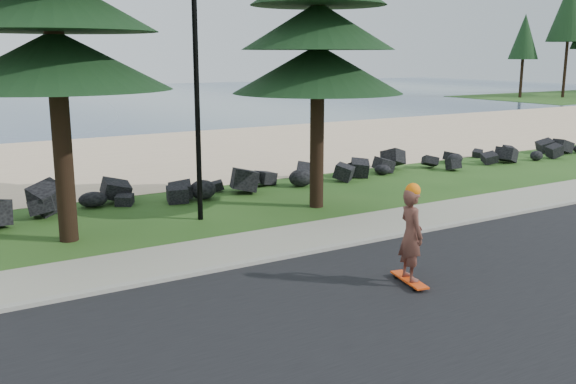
# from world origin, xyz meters

# --- Properties ---
(ground) EXTENTS (160.00, 160.00, 0.00)m
(ground) POSITION_xyz_m (0.00, 0.00, 0.00)
(ground) COLOR #224916
(ground) RESTS_ON ground
(road) EXTENTS (160.00, 7.00, 0.02)m
(road) POSITION_xyz_m (0.00, -4.50, 0.01)
(road) COLOR black
(road) RESTS_ON ground
(kerb) EXTENTS (160.00, 0.20, 0.10)m
(kerb) POSITION_xyz_m (0.00, -0.90, 0.05)
(kerb) COLOR #9B998C
(kerb) RESTS_ON ground
(sidewalk) EXTENTS (160.00, 2.00, 0.08)m
(sidewalk) POSITION_xyz_m (0.00, 0.20, 0.04)
(sidewalk) COLOR gray
(sidewalk) RESTS_ON ground
(beach_sand) EXTENTS (160.00, 15.00, 0.01)m
(beach_sand) POSITION_xyz_m (0.00, 14.50, 0.01)
(beach_sand) COLOR #D4B38D
(beach_sand) RESTS_ON ground
(seawall_boulders) EXTENTS (60.00, 2.40, 1.10)m
(seawall_boulders) POSITION_xyz_m (0.00, 5.60, 0.00)
(seawall_boulders) COLOR black
(seawall_boulders) RESTS_ON ground
(lamp_post) EXTENTS (0.25, 0.14, 8.14)m
(lamp_post) POSITION_xyz_m (0.00, 3.20, 4.13)
(lamp_post) COLOR black
(lamp_post) RESTS_ON ground
(skateboarder) EXTENTS (0.56, 1.10, 1.99)m
(skateboarder) POSITION_xyz_m (1.41, -3.54, 1.00)
(skateboarder) COLOR #E8400D
(skateboarder) RESTS_ON ground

